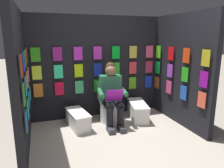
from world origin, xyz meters
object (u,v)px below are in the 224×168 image
person_reading (112,94)px  comic_longbox_far (78,119)px  toilet (109,105)px  comic_longbox_near (138,111)px

person_reading → comic_longbox_far: size_ratio=1.61×
toilet → person_reading: bearing=90.7°
comic_longbox_near → comic_longbox_far: 1.24m
person_reading → comic_longbox_far: bearing=-0.9°
comic_longbox_far → comic_longbox_near: bearing=173.2°
toilet → comic_longbox_near: size_ratio=0.94×
comic_longbox_far → person_reading: bearing=165.7°
toilet → comic_longbox_far: toilet is taller
toilet → comic_longbox_near: bearing=173.1°
comic_longbox_near → comic_longbox_far: comic_longbox_near is taller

